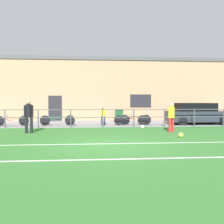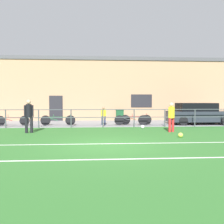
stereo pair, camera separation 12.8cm
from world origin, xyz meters
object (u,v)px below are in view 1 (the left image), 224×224
Objects in this scene: bicycle_parked_2 at (57,120)px; bicycle_parked_3 at (12,121)px; spectator_child at (103,115)px; bicycle_parked_1 at (135,120)px; bicycle_parked_0 at (131,120)px; soccer_ball_match at (181,135)px; trash_bin_0 at (119,115)px; player_striker at (171,115)px; soccer_ball_spare at (142,127)px; parked_car_red at (197,114)px; player_goalkeeper at (29,114)px.

bicycle_parked_2 reaches higher than bicycle_parked_3.
spectator_child is 0.57× the size of bicycle_parked_1.
spectator_child reaches higher than bicycle_parked_3.
spectator_child is at bearing 172.97° from bicycle_parked_0.
bicycle_parked_1 reaches higher than soccer_ball_match.
bicycle_parked_1 is at bearing 0.00° from bicycle_parked_2.
trash_bin_0 reaches higher than bicycle_parked_2.
player_striker is 7.30× the size of soccer_ball_spare.
soccer_ball_match is at bearing -40.90° from bicycle_parked_2.
bicycle_parked_1 is at bearing -75.27° from trash_bin_0.
soccer_ball_spare is 0.05× the size of parked_car_red.
player_goalkeeper is 7.22m from bicycle_parked_1.
spectator_child is at bearing 178.13° from bicycle_parked_1.
trash_bin_0 is (-0.81, 3.07, 0.12)m from bicycle_parked_1.
soccer_ball_match is at bearing -78.67° from bicycle_parked_1.
bicycle_parked_0 is (-4.89, -0.41, -0.37)m from parked_car_red.
player_goalkeeper is at bearing -129.86° from trash_bin_0.
trash_bin_0 is (4.52, 3.07, 0.13)m from bicycle_parked_2.
parked_car_red is 6.04m from trash_bin_0.
soccer_ball_spare is 0.09× the size of bicycle_parked_2.
trash_bin_0 is (7.52, 3.07, 0.13)m from bicycle_parked_3.
bicycle_parked_3 is at bearing 180.00° from bicycle_parked_1.
player_striker is 2.07m from soccer_ball_match.
bicycle_parked_1 is 0.97× the size of bicycle_parked_3.
bicycle_parked_0 is at bearing -158.91° from player_goalkeeper.
bicycle_parked_0 is 3.26m from trash_bin_0.
player_striker is 7.08m from trash_bin_0.
bicycle_parked_1 is at bearing 0.00° from bicycle_parked_3.
player_goalkeeper is 0.75× the size of bicycle_parked_2.
player_striker is 7.60m from bicycle_parked_2.
spectator_child reaches higher than soccer_ball_spare.
trash_bin_0 is (-0.45, 3.22, 0.13)m from bicycle_parked_0.
bicycle_parked_2 is at bearing -0.00° from bicycle_parked_3.
soccer_ball_match is 6.79m from parked_car_red.
bicycle_parked_3 is at bearing 5.17° from spectator_child.
soccer_ball_match is at bearing 57.15° from player_striker.
bicycle_parked_1 is (-1.30, 3.68, -0.52)m from player_striker.
player_goalkeeper is 1.10× the size of player_striker.
player_goalkeeper is at bearing -160.91° from parked_car_red.
player_goalkeeper is 0.40× the size of parked_car_red.
bicycle_parked_3 is 8.12m from trash_bin_0.
spectator_child is 0.54× the size of bicycle_parked_0.
parked_car_red is 1.85× the size of bicycle_parked_2.
soccer_ball_match is 0.23× the size of trash_bin_0.
soccer_ball_match is 0.10× the size of bicycle_parked_0.
bicycle_parked_2 is 5.46m from trash_bin_0.
spectator_child is 0.29× the size of parked_car_red.
soccer_ball_spare is 0.10× the size of bicycle_parked_3.
trash_bin_0 is at bearing -99.90° from player_striker.
player_striker is 0.37× the size of parked_car_red.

